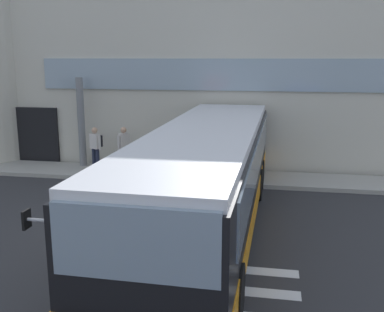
% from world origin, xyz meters
% --- Properties ---
extents(ground_plane, '(80.00, 90.00, 0.02)m').
position_xyz_m(ground_plane, '(0.00, 0.00, -0.01)').
color(ground_plane, '#2B2B2D').
rests_on(ground_plane, ground).
extents(bay_paint_stripes, '(4.40, 3.96, 0.01)m').
position_xyz_m(bay_paint_stripes, '(2.00, -4.20, 0.00)').
color(bay_paint_stripes, silver).
rests_on(bay_paint_stripes, ground).
extents(terminal_building, '(21.21, 13.80, 7.43)m').
position_xyz_m(terminal_building, '(-0.68, 11.59, 3.71)').
color(terminal_building, beige).
rests_on(terminal_building, ground).
extents(boarding_curb, '(23.41, 2.00, 0.15)m').
position_xyz_m(boarding_curb, '(0.00, 4.80, 0.07)').
color(boarding_curb, '#9E9B93').
rests_on(boarding_curb, ground).
extents(entry_support_column, '(0.28, 0.28, 3.53)m').
position_xyz_m(entry_support_column, '(-4.00, 5.40, 1.92)').
color(entry_support_column, slate).
rests_on(entry_support_column, boarding_curb).
extents(bus_main_foreground, '(3.22, 12.07, 2.70)m').
position_xyz_m(bus_main_foreground, '(1.89, -0.14, 1.34)').
color(bus_main_foreground, black).
rests_on(bus_main_foreground, ground).
extents(passenger_near_column, '(0.54, 0.48, 1.68)m').
position_xyz_m(passenger_near_column, '(-3.19, 4.82, 1.11)').
color(passenger_near_column, '#1E2338').
rests_on(passenger_near_column, boarding_curb).
extents(passenger_by_doorway, '(0.40, 0.49, 1.68)m').
position_xyz_m(passenger_by_doorway, '(-2.12, 5.05, 1.08)').
color(passenger_by_doorway, '#1E2338').
rests_on(passenger_by_doorway, boarding_curb).
extents(safety_bollard_yellow, '(0.18, 0.18, 0.90)m').
position_xyz_m(safety_bollard_yellow, '(0.38, 3.60, 0.45)').
color(safety_bollard_yellow, yellow).
rests_on(safety_bollard_yellow, ground).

